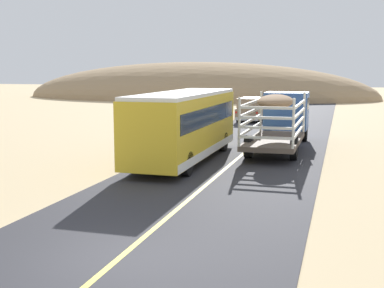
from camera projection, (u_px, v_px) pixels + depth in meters
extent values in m
plane|color=#CCB284|center=(115.00, 263.00, 11.29)|extent=(240.00, 240.00, 0.00)
cube|color=#2D2D33|center=(115.00, 262.00, 11.29)|extent=(8.00, 120.00, 0.02)
cube|color=#D8CC4C|center=(115.00, 262.00, 11.29)|extent=(0.16, 117.60, 0.00)
cube|color=#3359A5|center=(286.00, 111.00, 30.40)|extent=(2.50, 2.20, 2.20)
cube|color=#192333|center=(287.00, 103.00, 30.33)|extent=(2.53, 1.54, 0.70)
cube|color=brown|center=(274.00, 141.00, 25.43)|extent=(2.50, 6.40, 0.24)
cylinder|color=silver|center=(261.00, 111.00, 28.57)|extent=(0.12, 0.12, 2.20)
cylinder|color=silver|center=(304.00, 112.00, 27.90)|extent=(0.12, 0.12, 2.20)
cylinder|color=silver|center=(239.00, 122.00, 22.61)|extent=(0.12, 0.12, 2.20)
cylinder|color=silver|center=(293.00, 124.00, 21.94)|extent=(0.12, 0.12, 2.20)
cube|color=silver|center=(251.00, 129.00, 25.69)|extent=(0.08, 6.30, 0.12)
cube|color=silver|center=(299.00, 131.00, 25.01)|extent=(0.08, 6.30, 0.12)
cube|color=silver|center=(266.00, 138.00, 22.35)|extent=(2.40, 0.08, 0.12)
cube|color=silver|center=(251.00, 120.00, 25.63)|extent=(0.08, 6.30, 0.12)
cube|color=silver|center=(300.00, 122.00, 24.95)|extent=(0.08, 6.30, 0.12)
cube|color=silver|center=(266.00, 128.00, 22.29)|extent=(2.40, 0.08, 0.12)
cube|color=silver|center=(251.00, 112.00, 25.56)|extent=(0.08, 6.30, 0.12)
cube|color=silver|center=(300.00, 113.00, 24.89)|extent=(0.08, 6.30, 0.12)
cube|color=silver|center=(266.00, 118.00, 22.23)|extent=(2.40, 0.08, 0.12)
cube|color=silver|center=(251.00, 103.00, 25.50)|extent=(0.08, 6.30, 0.12)
cube|color=silver|center=(300.00, 104.00, 24.82)|extent=(0.08, 6.30, 0.12)
cube|color=silver|center=(266.00, 108.00, 22.16)|extent=(2.40, 0.08, 0.12)
ellipsoid|color=#8C6B4C|center=(275.00, 102.00, 25.15)|extent=(1.75, 3.84, 0.70)
cylinder|color=black|center=(268.00, 131.00, 30.89)|extent=(0.32, 1.10, 1.10)
cylinder|color=black|center=(304.00, 132.00, 30.28)|extent=(0.32, 1.10, 1.10)
cylinder|color=black|center=(248.00, 147.00, 24.55)|extent=(0.32, 1.10, 1.10)
cylinder|color=black|center=(294.00, 148.00, 23.94)|extent=(0.32, 1.10, 1.10)
cube|color=gold|center=(185.00, 125.00, 23.57)|extent=(2.50, 10.00, 2.70)
cube|color=white|center=(185.00, 94.00, 23.36)|extent=(2.45, 9.80, 0.16)
cube|color=#192333|center=(185.00, 115.00, 23.50)|extent=(2.54, 9.20, 0.80)
cube|color=silver|center=(185.00, 149.00, 23.73)|extent=(2.53, 9.80, 0.36)
cylinder|color=black|center=(183.00, 140.00, 27.13)|extent=(0.30, 1.00, 1.00)
cylinder|color=black|center=(223.00, 142.00, 26.52)|extent=(0.30, 1.00, 1.00)
cylinder|color=black|center=(136.00, 161.00, 20.96)|extent=(0.30, 1.00, 1.00)
cylinder|color=black|center=(187.00, 164.00, 20.35)|extent=(0.30, 1.00, 1.00)
cube|color=#8C7259|center=(251.00, 113.00, 42.33)|extent=(1.90, 4.60, 0.90)
cube|color=#8C7259|center=(251.00, 103.00, 42.06)|extent=(1.75, 3.59, 0.80)
cube|color=#192333|center=(251.00, 102.00, 42.06)|extent=(1.79, 3.22, 0.44)
cube|color=silver|center=(246.00, 119.00, 40.27)|extent=(1.86, 0.20, 0.24)
cube|color=red|center=(236.00, 112.00, 40.37)|extent=(0.16, 0.06, 0.14)
cube|color=red|center=(257.00, 113.00, 39.91)|extent=(0.16, 0.06, 0.14)
cylinder|color=black|center=(245.00, 115.00, 43.95)|extent=(0.26, 0.76, 0.76)
cylinder|color=black|center=(264.00, 115.00, 43.49)|extent=(0.26, 0.76, 0.76)
cylinder|color=black|center=(238.00, 117.00, 41.25)|extent=(0.26, 0.76, 0.76)
cylinder|color=black|center=(258.00, 118.00, 40.79)|extent=(0.26, 0.76, 0.76)
ellipsoid|color=#997C5A|center=(194.00, 98.00, 77.10)|extent=(54.02, 24.85, 10.79)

